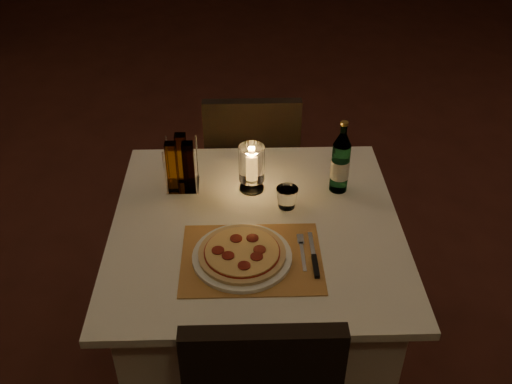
{
  "coord_description": "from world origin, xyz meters",
  "views": [
    {
      "loc": [
        -0.22,
        -1.85,
        1.98
      ],
      "look_at": [
        -0.18,
        -0.3,
        0.86
      ],
      "focal_mm": 40.0,
      "sensor_mm": 36.0,
      "label": 1
    }
  ],
  "objects_px": {
    "pizza": "(242,253)",
    "tumbler": "(287,198)",
    "chair_far": "(252,159)",
    "water_bottle": "(340,163)",
    "main_table": "(256,297)",
    "hurricane_candle": "(252,165)",
    "plate": "(242,256)"
  },
  "relations": [
    {
      "from": "main_table",
      "to": "chair_far",
      "type": "bearing_deg",
      "value": 90.0
    },
    {
      "from": "chair_far",
      "to": "hurricane_candle",
      "type": "bearing_deg",
      "value": -91.18
    },
    {
      "from": "chair_far",
      "to": "main_table",
      "type": "bearing_deg",
      "value": -90.0
    },
    {
      "from": "main_table",
      "to": "chair_far",
      "type": "relative_size",
      "value": 1.11
    },
    {
      "from": "chair_far",
      "to": "pizza",
      "type": "height_order",
      "value": "chair_far"
    },
    {
      "from": "chair_far",
      "to": "hurricane_candle",
      "type": "relative_size",
      "value": 4.9
    },
    {
      "from": "chair_far",
      "to": "water_bottle",
      "type": "xyz_separation_m",
      "value": [
        0.31,
        -0.52,
        0.31
      ]
    },
    {
      "from": "plate",
      "to": "water_bottle",
      "type": "height_order",
      "value": "water_bottle"
    },
    {
      "from": "pizza",
      "to": "water_bottle",
      "type": "height_order",
      "value": "water_bottle"
    },
    {
      "from": "main_table",
      "to": "plate",
      "type": "relative_size",
      "value": 3.12
    },
    {
      "from": "main_table",
      "to": "water_bottle",
      "type": "bearing_deg",
      "value": 32.17
    },
    {
      "from": "main_table",
      "to": "plate",
      "type": "height_order",
      "value": "plate"
    },
    {
      "from": "plate",
      "to": "water_bottle",
      "type": "xyz_separation_m",
      "value": [
        0.36,
        0.38,
        0.1
      ]
    },
    {
      "from": "pizza",
      "to": "tumbler",
      "type": "xyz_separation_m",
      "value": [
        0.16,
        0.27,
        0.01
      ]
    },
    {
      "from": "main_table",
      "to": "tumbler",
      "type": "relative_size",
      "value": 12.83
    },
    {
      "from": "water_bottle",
      "to": "chair_far",
      "type": "bearing_deg",
      "value": 121.12
    },
    {
      "from": "chair_far",
      "to": "tumbler",
      "type": "bearing_deg",
      "value": -79.68
    },
    {
      "from": "water_bottle",
      "to": "hurricane_candle",
      "type": "distance_m",
      "value": 0.32
    },
    {
      "from": "tumbler",
      "to": "pizza",
      "type": "bearing_deg",
      "value": -120.64
    },
    {
      "from": "hurricane_candle",
      "to": "pizza",
      "type": "bearing_deg",
      "value": -95.84
    },
    {
      "from": "plate",
      "to": "tumbler",
      "type": "relative_size",
      "value": 4.1
    },
    {
      "from": "hurricane_candle",
      "to": "plate",
      "type": "bearing_deg",
      "value": -95.84
    },
    {
      "from": "chair_far",
      "to": "water_bottle",
      "type": "distance_m",
      "value": 0.68
    },
    {
      "from": "chair_far",
      "to": "plate",
      "type": "relative_size",
      "value": 2.81
    },
    {
      "from": "chair_far",
      "to": "pizza",
      "type": "relative_size",
      "value": 3.21
    },
    {
      "from": "main_table",
      "to": "tumbler",
      "type": "distance_m",
      "value": 0.43
    },
    {
      "from": "plate",
      "to": "hurricane_candle",
      "type": "relative_size",
      "value": 1.74
    },
    {
      "from": "chair_far",
      "to": "water_bottle",
      "type": "relative_size",
      "value": 3.15
    },
    {
      "from": "main_table",
      "to": "hurricane_candle",
      "type": "bearing_deg",
      "value": 92.89
    },
    {
      "from": "plate",
      "to": "tumbler",
      "type": "bearing_deg",
      "value": 59.35
    },
    {
      "from": "water_bottle",
      "to": "hurricane_candle",
      "type": "height_order",
      "value": "water_bottle"
    },
    {
      "from": "pizza",
      "to": "tumbler",
      "type": "bearing_deg",
      "value": 59.36
    }
  ]
}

